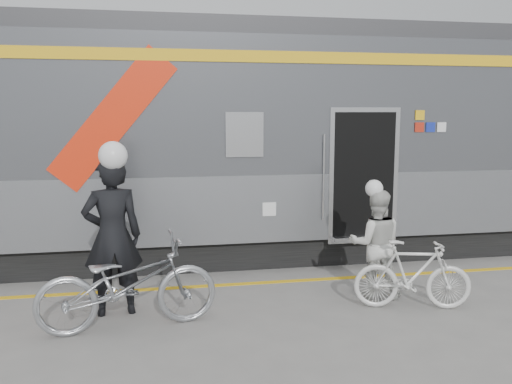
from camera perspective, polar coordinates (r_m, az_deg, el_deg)
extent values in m
plane|color=slate|center=(6.42, 2.33, -15.50)|extent=(90.00, 90.00, 0.00)
cube|color=black|center=(10.26, -3.68, -4.85)|extent=(24.00, 2.70, 0.50)
cube|color=#9EA0A5|center=(10.11, -3.72, -0.43)|extent=(24.00, 3.00, 1.10)
cube|color=#5A5C61|center=(9.99, -3.81, 8.97)|extent=(24.00, 3.00, 2.20)
cube|color=#38383A|center=(10.08, -3.89, 16.10)|extent=(24.00, 2.64, 0.30)
cube|color=gold|center=(8.53, -2.61, 14.12)|extent=(24.00, 0.02, 0.18)
cube|color=red|center=(8.42, -14.88, 7.45)|extent=(1.96, 0.01, 2.19)
cube|color=black|center=(8.53, -1.22, 6.06)|extent=(0.55, 0.02, 0.65)
cube|color=black|center=(9.32, 10.81, 1.79)|extent=(1.05, 0.45, 2.10)
cube|color=silver|center=(9.12, 11.29, 1.64)|extent=(1.20, 0.02, 2.25)
cylinder|color=silver|center=(8.87, 7.13, 1.55)|extent=(0.04, 0.04, 1.40)
cube|color=silver|center=(9.26, 11.20, -4.73)|extent=(1.05, 0.25, 0.06)
cube|color=gold|center=(9.46, 16.87, 7.75)|extent=(0.16, 0.01, 0.16)
cube|color=#B02514|center=(9.46, 16.82, 6.54)|extent=(0.16, 0.01, 0.16)
cube|color=#172999|center=(9.55, 17.89, 6.51)|extent=(0.16, 0.01, 0.16)
cube|color=silver|center=(9.65, 18.94, 6.48)|extent=(0.16, 0.01, 0.16)
cube|color=silver|center=(8.73, 1.40, -1.82)|extent=(0.22, 0.01, 0.22)
cube|color=gold|center=(8.39, -1.01, -9.62)|extent=(24.00, 0.12, 0.01)
imported|color=black|center=(7.18, -14.88, -4.55)|extent=(0.81, 0.59, 2.05)
imported|color=#A1A3A8|center=(6.76, -13.35, -9.36)|extent=(2.23, 1.05, 1.13)
imported|color=silver|center=(7.83, 12.47, -5.34)|extent=(0.87, 0.75, 1.53)
imported|color=silver|center=(7.55, 16.16, -8.37)|extent=(1.61, 0.81, 0.93)
sphere|color=white|center=(7.02, -15.25, 5.07)|extent=(0.36, 0.36, 0.36)
sphere|color=white|center=(7.67, 12.68, 1.12)|extent=(0.25, 0.25, 0.25)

